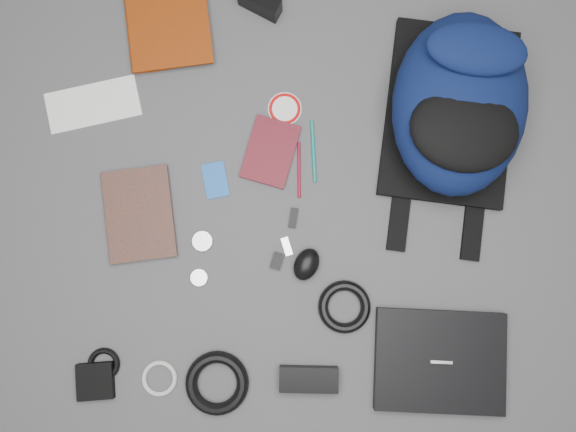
# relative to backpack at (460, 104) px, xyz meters

# --- Properties ---
(ground) EXTENTS (4.00, 4.00, 0.00)m
(ground) POSITION_rel_backpack_xyz_m (-0.38, -0.32, -0.11)
(ground) COLOR #4F4F51
(ground) RESTS_ON ground
(backpack) EXTENTS (0.35, 0.51, 0.21)m
(backpack) POSITION_rel_backpack_xyz_m (0.00, 0.00, 0.00)
(backpack) COLOR black
(backpack) RESTS_ON ground
(laptop) EXTENTS (0.34, 0.28, 0.03)m
(laptop) POSITION_rel_backpack_xyz_m (0.04, -0.63, -0.09)
(laptop) COLOR black
(laptop) RESTS_ON ground
(textbook_red) EXTENTS (0.28, 0.33, 0.03)m
(textbook_red) POSITION_rel_backpack_xyz_m (-0.86, 0.14, -0.09)
(textbook_red) COLOR maroon
(textbook_red) RESTS_ON ground
(comic_book) EXTENTS (0.23, 0.27, 0.02)m
(comic_book) POSITION_rel_backpack_xyz_m (-0.84, -0.38, -0.10)
(comic_book) COLOR #9A450B
(comic_book) RESTS_ON ground
(envelope) EXTENTS (0.26, 0.19, 0.00)m
(envelope) POSITION_rel_backpack_xyz_m (-0.92, -0.09, -0.10)
(envelope) COLOR white
(envelope) RESTS_ON ground
(dvd_case) EXTENTS (0.14, 0.18, 0.01)m
(dvd_case) POSITION_rel_backpack_xyz_m (-0.44, -0.16, -0.10)
(dvd_case) COLOR #4A0E15
(dvd_case) RESTS_ON ground
(compact_camera) EXTENTS (0.12, 0.08, 0.06)m
(compact_camera) POSITION_rel_backpack_xyz_m (-0.52, 0.22, -0.07)
(compact_camera) COLOR black
(compact_camera) RESTS_ON ground
(sticker_disc) EXTENTS (0.12, 0.12, 0.00)m
(sticker_disc) POSITION_rel_backpack_xyz_m (-0.42, -0.04, -0.10)
(sticker_disc) COLOR white
(sticker_disc) RESTS_ON ground
(pen_teal) EXTENTS (0.04, 0.16, 0.01)m
(pen_teal) POSITION_rel_backpack_xyz_m (-0.33, -0.14, -0.10)
(pen_teal) COLOR #0D7D6E
(pen_teal) RESTS_ON ground
(pen_red) EXTENTS (0.03, 0.14, 0.01)m
(pen_red) POSITION_rel_backpack_xyz_m (-0.36, -0.19, -0.10)
(pen_red) COLOR maroon
(pen_red) RESTS_ON ground
(id_badge) EXTENTS (0.09, 0.11, 0.00)m
(id_badge) POSITION_rel_backpack_xyz_m (-0.58, -0.25, -0.10)
(id_badge) COLOR #1857B4
(id_badge) RESTS_ON ground
(usb_black) EXTENTS (0.02, 0.05, 0.01)m
(usb_black) POSITION_rel_backpack_xyz_m (-0.36, -0.32, -0.10)
(usb_black) COLOR black
(usb_black) RESTS_ON ground
(usb_silver) EXTENTS (0.04, 0.05, 0.01)m
(usb_silver) POSITION_rel_backpack_xyz_m (-0.37, -0.39, -0.10)
(usb_silver) COLOR silver
(usb_silver) RESTS_ON ground
(key_fob) EXTENTS (0.03, 0.05, 0.01)m
(key_fob) POSITION_rel_backpack_xyz_m (-0.39, -0.43, -0.10)
(key_fob) COLOR black
(key_fob) RESTS_ON ground
(mouse) EXTENTS (0.08, 0.10, 0.04)m
(mouse) POSITION_rel_backpack_xyz_m (-0.32, -0.43, -0.08)
(mouse) COLOR black
(mouse) RESTS_ON ground
(headphone_left) EXTENTS (0.07, 0.07, 0.01)m
(headphone_left) POSITION_rel_backpack_xyz_m (-0.59, -0.41, -0.10)
(headphone_left) COLOR #AAA9AB
(headphone_left) RESTS_ON ground
(headphone_right) EXTENTS (0.05, 0.05, 0.01)m
(headphone_right) POSITION_rel_backpack_xyz_m (-0.58, -0.50, -0.10)
(headphone_right) COLOR silver
(headphone_right) RESTS_ON ground
(cable_coil) EXTENTS (0.17, 0.17, 0.03)m
(cable_coil) POSITION_rel_backpack_xyz_m (-0.21, -0.53, -0.09)
(cable_coil) COLOR black
(cable_coil) RESTS_ON ground
(power_brick) EXTENTS (0.15, 0.08, 0.04)m
(power_brick) POSITION_rel_backpack_xyz_m (-0.27, -0.71, -0.09)
(power_brick) COLOR black
(power_brick) RESTS_ON ground
(power_cord_coil) EXTENTS (0.18, 0.18, 0.03)m
(power_cord_coil) POSITION_rel_backpack_xyz_m (-0.50, -0.75, -0.09)
(power_cord_coil) COLOR black
(power_cord_coil) RESTS_ON ground
(pouch) EXTENTS (0.11, 0.11, 0.02)m
(pouch) POSITION_rel_backpack_xyz_m (-0.80, -0.79, -0.09)
(pouch) COLOR black
(pouch) RESTS_ON ground
(earbud_coil) EXTENTS (0.11, 0.11, 0.02)m
(earbud_coil) POSITION_rel_backpack_xyz_m (-0.79, -0.75, -0.10)
(earbud_coil) COLOR black
(earbud_coil) RESTS_ON ground
(white_cable_coil) EXTENTS (0.11, 0.11, 0.01)m
(white_cable_coil) POSITION_rel_backpack_xyz_m (-0.65, -0.76, -0.10)
(white_cable_coil) COLOR silver
(white_cable_coil) RESTS_ON ground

